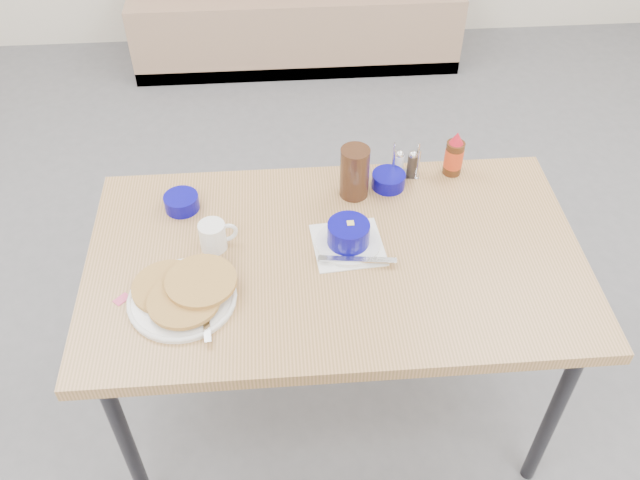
{
  "coord_description": "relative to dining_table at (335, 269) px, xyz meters",
  "views": [
    {
      "loc": [
        -0.15,
        -1.08,
        2.12
      ],
      "look_at": [
        -0.04,
        0.25,
        0.82
      ],
      "focal_mm": 38.0,
      "sensor_mm": 36.0,
      "label": 1
    }
  ],
  "objects": [
    {
      "name": "pancake_plate",
      "position": [
        -0.41,
        -0.13,
        0.08
      ],
      "size": [
        0.29,
        0.3,
        0.05
      ],
      "rotation": [
        0.0,
        0.0,
        -0.21
      ],
      "color": "white",
      "rests_on": "dining_table"
    },
    {
      "name": "butter_bowl",
      "position": [
        0.19,
        0.29,
        0.08
      ],
      "size": [
        0.1,
        0.1,
        0.05
      ],
      "rotation": [
        0.0,
        0.0,
        0.03
      ],
      "color": "#090583",
      "rests_on": "dining_table"
    },
    {
      "name": "grits_setting",
      "position": [
        0.04,
        0.03,
        0.1
      ],
      "size": [
        0.23,
        0.21,
        0.08
      ],
      "rotation": [
        0.0,
        0.0,
        0.09
      ],
      "color": "white",
      "rests_on": "dining_table"
    },
    {
      "name": "sugar_wrapper",
      "position": [
        -0.58,
        -0.12,
        0.06
      ],
      "size": [
        0.05,
        0.05,
        0.0
      ],
      "primitive_type": "cube",
      "rotation": [
        0.0,
        0.0,
        0.8
      ],
      "color": "#D94874",
      "rests_on": "dining_table"
    },
    {
      "name": "coffee_mug",
      "position": [
        -0.34,
        0.06,
        0.11
      ],
      "size": [
        0.11,
        0.08,
        0.09
      ],
      "rotation": [
        0.0,
        0.0,
        0.27
      ],
      "color": "white",
      "rests_on": "dining_table"
    },
    {
      "name": "syrup_bottle",
      "position": [
        0.4,
        0.34,
        0.13
      ],
      "size": [
        0.06,
        0.06,
        0.15
      ],
      "rotation": [
        0.0,
        0.0,
        -0.27
      ],
      "color": "#47230F",
      "rests_on": "dining_table"
    },
    {
      "name": "ground",
      "position": [
        0.0,
        -0.25,
        -0.7
      ],
      "size": [
        6.0,
        6.0,
        0.0
      ],
      "primitive_type": "plane",
      "color": "slate",
      "rests_on": "ground"
    },
    {
      "name": "condiment_caddy",
      "position": [
        0.25,
        0.34,
        0.1
      ],
      "size": [
        0.1,
        0.06,
        0.11
      ],
      "rotation": [
        0.0,
        0.0,
        -0.11
      ],
      "color": "silver",
      "rests_on": "dining_table"
    },
    {
      "name": "amber_tumbler",
      "position": [
        0.08,
        0.26,
        0.15
      ],
      "size": [
        0.11,
        0.11,
        0.17
      ],
      "primitive_type": "cylinder",
      "rotation": [
        0.0,
        0.0,
        -0.29
      ],
      "color": "#3A2012",
      "rests_on": "dining_table"
    },
    {
      "name": "dining_table",
      "position": [
        0.0,
        0.0,
        0.0
      ],
      "size": [
        1.4,
        0.8,
        0.76
      ],
      "color": "tan",
      "rests_on": "ground"
    },
    {
      "name": "creamer_bowl",
      "position": [
        -0.44,
        0.23,
        0.08
      ],
      "size": [
        0.1,
        0.1,
        0.05
      ],
      "rotation": [
        0.0,
        0.0,
        -0.14
      ],
      "color": "#090583",
      "rests_on": "dining_table"
    }
  ]
}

